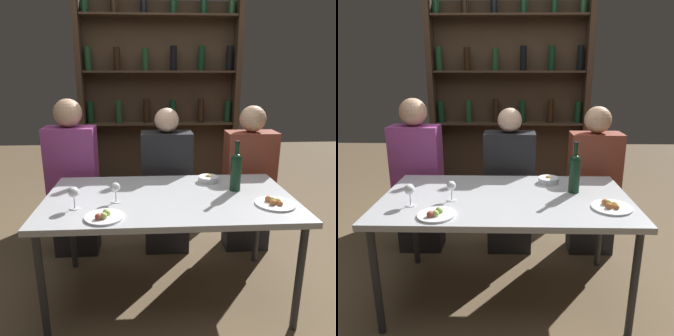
# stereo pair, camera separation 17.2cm
# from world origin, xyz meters

# --- Properties ---
(ground_plane) EXTENTS (10.00, 10.00, 0.00)m
(ground_plane) POSITION_xyz_m (0.00, 0.00, 0.00)
(ground_plane) COLOR brown
(dining_table) EXTENTS (1.57, 0.86, 0.72)m
(dining_table) POSITION_xyz_m (0.00, 0.00, 0.67)
(dining_table) COLOR #B7BABF
(dining_table) RESTS_ON ground_plane
(wine_rack_wall) EXTENTS (1.70, 0.21, 2.29)m
(wine_rack_wall) POSITION_xyz_m (0.00, 1.66, 1.19)
(wine_rack_wall) COLOR #38281C
(wine_rack_wall) RESTS_ON ground_plane
(wine_bottle) EXTENTS (0.07, 0.07, 0.34)m
(wine_bottle) POSITION_xyz_m (0.45, 0.09, 0.87)
(wine_bottle) COLOR black
(wine_bottle) RESTS_ON dining_table
(wine_glass_0) EXTENTS (0.06, 0.06, 0.13)m
(wine_glass_0) POSITION_xyz_m (-0.56, -0.16, 0.82)
(wine_glass_0) COLOR silver
(wine_glass_0) RESTS_ON dining_table
(wine_glass_1) EXTENTS (0.06, 0.06, 0.12)m
(wine_glass_1) POSITION_xyz_m (-0.33, -0.08, 0.81)
(wine_glass_1) COLOR silver
(wine_glass_1) RESTS_ON dining_table
(food_plate_0) EXTENTS (0.21, 0.21, 0.04)m
(food_plate_0) POSITION_xyz_m (-0.37, -0.31, 0.73)
(food_plate_0) COLOR white
(food_plate_0) RESTS_ON dining_table
(food_plate_1) EXTENTS (0.23, 0.23, 0.05)m
(food_plate_1) POSITION_xyz_m (0.62, -0.18, 0.73)
(food_plate_1) COLOR white
(food_plate_1) RESTS_ON dining_table
(snack_bowl) EXTENTS (0.14, 0.14, 0.06)m
(snack_bowl) POSITION_xyz_m (0.30, 0.27, 0.74)
(snack_bowl) COLOR white
(snack_bowl) RESTS_ON dining_table
(seated_person_left) EXTENTS (0.39, 0.22, 1.29)m
(seated_person_left) POSITION_xyz_m (-0.74, 0.62, 0.62)
(seated_person_left) COLOR #26262B
(seated_person_left) RESTS_ON ground_plane
(seated_person_center) EXTENTS (0.41, 0.22, 1.22)m
(seated_person_center) POSITION_xyz_m (0.02, 0.62, 0.57)
(seated_person_center) COLOR #26262B
(seated_person_center) RESTS_ON ground_plane
(seated_person_right) EXTENTS (0.40, 0.22, 1.23)m
(seated_person_right) POSITION_xyz_m (0.71, 0.62, 0.58)
(seated_person_right) COLOR #26262B
(seated_person_right) RESTS_ON ground_plane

